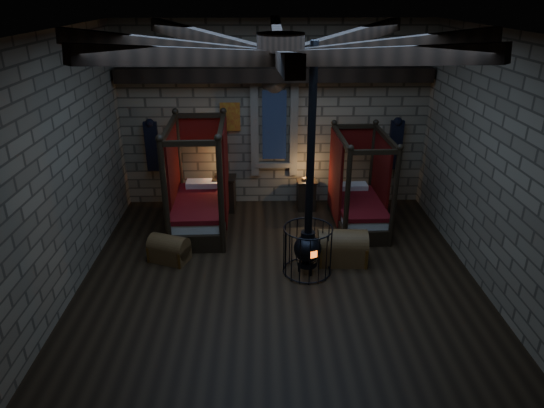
{
  "coord_description": "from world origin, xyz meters",
  "views": [
    {
      "loc": [
        -0.29,
        -7.37,
        4.75
      ],
      "look_at": [
        -0.11,
        0.6,
        1.2
      ],
      "focal_mm": 32.0,
      "sensor_mm": 36.0,
      "label": 1
    }
  ],
  "objects_px": {
    "trunk_right": "(342,248)",
    "stove": "(308,244)",
    "bed_left": "(200,203)",
    "bed_right": "(358,203)",
    "trunk_left": "(169,249)"
  },
  "relations": [
    {
      "from": "bed_right",
      "to": "stove",
      "type": "relative_size",
      "value": 0.5
    },
    {
      "from": "bed_right",
      "to": "trunk_left",
      "type": "bearing_deg",
      "value": -160.69
    },
    {
      "from": "trunk_right",
      "to": "stove",
      "type": "relative_size",
      "value": 0.23
    },
    {
      "from": "trunk_right",
      "to": "stove",
      "type": "distance_m",
      "value": 0.83
    },
    {
      "from": "bed_left",
      "to": "trunk_right",
      "type": "bearing_deg",
      "value": -29.81
    },
    {
      "from": "stove",
      "to": "bed_right",
      "type": "bearing_deg",
      "value": 34.42
    },
    {
      "from": "bed_right",
      "to": "trunk_right",
      "type": "xyz_separation_m",
      "value": [
        -0.58,
        -1.58,
        -0.21
      ]
    },
    {
      "from": "bed_left",
      "to": "bed_right",
      "type": "height_order",
      "value": "bed_left"
    },
    {
      "from": "bed_left",
      "to": "bed_right",
      "type": "distance_m",
      "value": 3.4
    },
    {
      "from": "bed_left",
      "to": "trunk_right",
      "type": "relative_size",
      "value": 2.44
    },
    {
      "from": "trunk_left",
      "to": "trunk_right",
      "type": "bearing_deg",
      "value": 18.92
    },
    {
      "from": "bed_left",
      "to": "stove",
      "type": "bearing_deg",
      "value": -42.95
    },
    {
      "from": "bed_right",
      "to": "trunk_left",
      "type": "height_order",
      "value": "bed_right"
    },
    {
      "from": "bed_right",
      "to": "trunk_right",
      "type": "bearing_deg",
      "value": -111.55
    },
    {
      "from": "stove",
      "to": "bed_left",
      "type": "bearing_deg",
      "value": 116.11
    }
  ]
}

